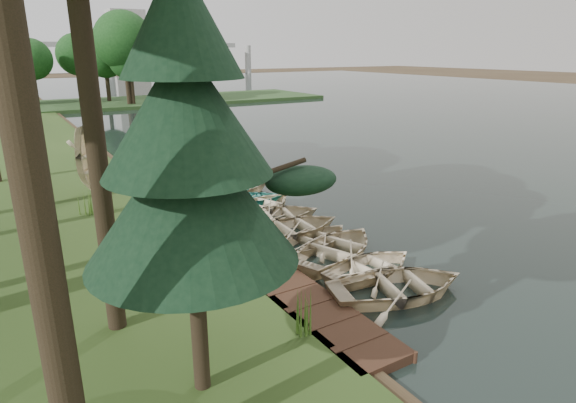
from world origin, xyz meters
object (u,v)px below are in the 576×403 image
rowboat_0 (399,283)px  rowboat_2 (336,246)px  stored_rowboat (93,187)px  boardwalk (231,246)px  rowboat_1 (372,265)px  pine_tree (188,149)px

rowboat_0 → rowboat_2: size_ratio=1.00×
rowboat_2 → stored_rowboat: size_ratio=1.24×
boardwalk → rowboat_0: 6.14m
rowboat_1 → rowboat_2: bearing=-0.6°
rowboat_2 → pine_tree: size_ratio=0.51×
rowboat_2 → pine_tree: 8.82m
rowboat_0 → rowboat_1: size_ratio=1.21×
rowboat_1 → pine_tree: pine_tree is taller
rowboat_0 → pine_tree: bearing=114.1°
boardwalk → rowboat_2: size_ratio=3.99×
rowboat_2 → pine_tree: pine_tree is taller
boardwalk → rowboat_1: (2.82, -4.14, 0.24)m
rowboat_1 → stored_rowboat: size_ratio=1.03×
boardwalk → pine_tree: 8.99m
rowboat_0 → pine_tree: 7.82m
rowboat_0 → rowboat_2: 3.04m
rowboat_0 → stored_rowboat: bearing=36.4°
boardwalk → rowboat_2: (2.68, -2.53, 0.31)m
rowboat_0 → rowboat_2: rowboat_0 is taller
boardwalk → rowboat_1: 5.02m
rowboat_0 → stored_rowboat: size_ratio=1.25×
rowboat_0 → stored_rowboat: 15.18m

